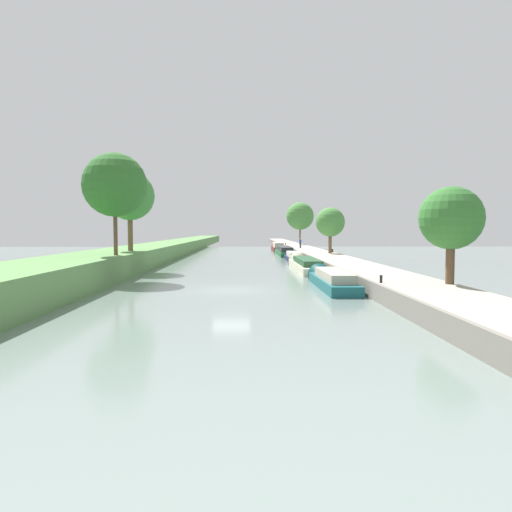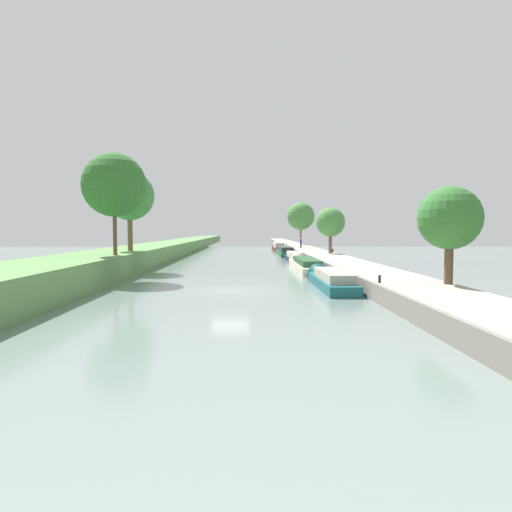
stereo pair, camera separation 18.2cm
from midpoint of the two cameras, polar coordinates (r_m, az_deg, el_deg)
The scene contains 18 objects.
ground_plane at distance 31.59m, azimuth -3.20°, elevation -4.15°, with size 160.00×160.00×0.00m, color slate.
left_grassy_bank at distance 34.00m, azimuth -23.38°, elevation -2.19°, with size 6.35×260.00×2.00m.
right_towpath at distance 32.95m, azimuth 15.92°, elevation -3.11°, with size 4.48×260.00×0.97m.
stone_quay at distance 32.33m, azimuth 11.90°, elevation -3.13°, with size 0.25×260.00×1.02m.
narrowboat_teal at distance 33.76m, azimuth 8.89°, elevation -2.84°, with size 1.98×11.17×1.88m.
narrowboat_cream at distance 48.12m, azimuth 5.83°, elevation -1.01°, with size 2.15×15.11×2.05m.
narrowboat_navy at distance 61.83m, azimuth 4.46°, elevation -0.11°, with size 1.81×10.16×1.75m.
narrowboat_green at distance 76.01m, azimuth 3.34°, elevation 0.59°, with size 2.18×16.11×2.11m.
narrowboat_maroon at distance 89.65m, azimuth 2.58°, elevation 1.06°, with size 1.97×12.04×2.20m.
tree_rightbank_near at distance 28.64m, azimuth 22.47°, elevation 4.22°, with size 3.56×3.56×5.52m.
tree_rightbank_midnear at distance 61.70m, azimuth 8.93°, elevation 4.08°, with size 3.78×3.78×5.96m.
tree_rightbank_midfar at distance 98.53m, azimuth 5.33°, elevation 4.85°, with size 5.74×5.74×8.78m.
tree_leftbank_downstream at distance 47.01m, azimuth -15.21°, elevation 7.05°, with size 4.72×4.72×7.67m.
tree_leftbank_upstream at distance 39.29m, azimuth -16.93°, elevation 8.26°, with size 5.08×5.08×8.15m.
person_walking at distance 78.77m, azimuth 5.36°, elevation 1.60°, with size 0.34×0.34×1.66m.
mooring_bollard_near at distance 28.12m, azimuth 14.78°, elevation -2.72°, with size 0.16×0.16×0.45m.
mooring_bollard_far at distance 95.03m, azimuth 3.55°, elevation 1.49°, with size 0.16×0.16×0.45m.
park_bench at distance 65.13m, azimuth 9.01°, elevation 0.78°, with size 0.44×1.50×0.47m.
Camera 1 is at (1.08, -31.31, 4.05)m, focal length 32.90 mm.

